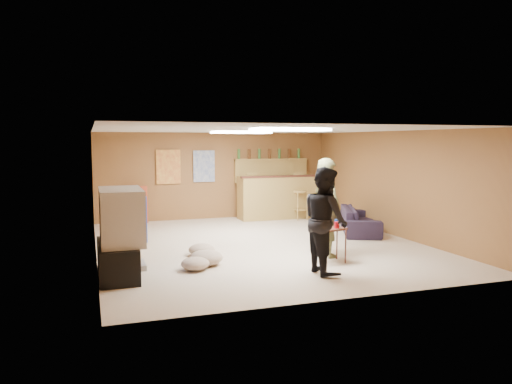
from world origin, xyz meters
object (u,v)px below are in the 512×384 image
object	(u,v)px
bar_counter	(277,197)
tv_body	(121,216)
person_olive	(327,207)
tray_table	(330,245)
sofa	(360,220)
person_black	(325,220)

from	to	relation	value
bar_counter	tv_body	bearing A→B (deg)	-133.00
person_olive	tray_table	size ratio (longest dim) A/B	2.97
tv_body	tray_table	xyz separation A→B (m)	(3.30, -0.20, -0.61)
tv_body	sofa	size ratio (longest dim) A/B	0.59
person_black	bar_counter	bearing A→B (deg)	-13.31
sofa	person_olive	bearing A→B (deg)	160.58
person_olive	sofa	xyz separation A→B (m)	(1.73, 1.83, -0.58)
tray_table	person_black	bearing A→B (deg)	-124.19
person_black	tray_table	distance (m)	0.85
person_olive	tray_table	xyz separation A→B (m)	(-0.13, -0.41, -0.57)
sofa	tray_table	bearing A→B (deg)	164.21
person_olive	person_black	distance (m)	1.09
bar_counter	sofa	size ratio (longest dim) A/B	1.08
bar_counter	person_black	world-z (taller)	person_black
person_olive	bar_counter	bearing A→B (deg)	-21.29
person_olive	person_black	world-z (taller)	person_olive
tv_body	person_olive	world-z (taller)	person_olive
bar_counter	person_olive	world-z (taller)	person_olive
tray_table	tv_body	bearing A→B (deg)	176.54
tv_body	bar_counter	distance (m)	6.09
tv_body	person_black	world-z (taller)	person_black
tray_table	person_olive	bearing A→B (deg)	72.11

